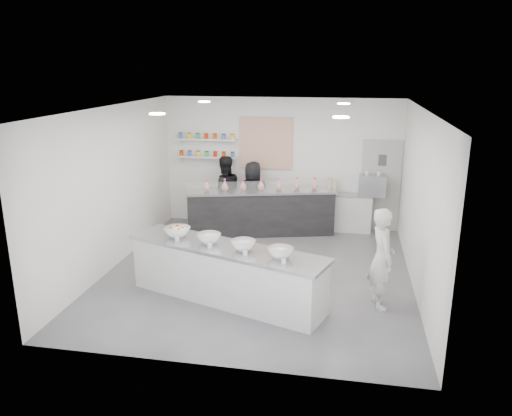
{
  "coord_description": "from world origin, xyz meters",
  "views": [
    {
      "loc": [
        1.51,
        -8.38,
        3.72
      ],
      "look_at": [
        -0.11,
        0.4,
        1.14
      ],
      "focal_mm": 35.0,
      "sensor_mm": 36.0,
      "label": 1
    }
  ],
  "objects": [
    {
      "name": "downlight_2",
      "position": [
        -1.4,
        1.6,
        2.98
      ],
      "size": [
        0.24,
        0.24,
        0.02
      ],
      "primitive_type": "cylinder",
      "color": "white",
      "rests_on": "ceiling"
    },
    {
      "name": "left_wall",
      "position": [
        -2.75,
        0.0,
        1.5
      ],
      "size": [
        0.0,
        6.0,
        6.0
      ],
      "primitive_type": "plane",
      "rotation": [
        1.57,
        0.0,
        1.57
      ],
      "color": "white",
      "rests_on": "floor"
    },
    {
      "name": "prep_bowls",
      "position": [
        -0.31,
        -1.15,
        1.0
      ],
      "size": [
        2.37,
        1.23,
        0.16
      ],
      "primitive_type": null,
      "rotation": [
        0.0,
        0.0,
        -0.33
      ],
      "color": "white",
      "rests_on": "prep_counter"
    },
    {
      "name": "jar_shelf_upper",
      "position": [
        -1.75,
        2.9,
        2.02
      ],
      "size": [
        1.45,
        0.22,
        0.04
      ],
      "primitive_type": "cube",
      "color": "silver",
      "rests_on": "back_wall"
    },
    {
      "name": "espresso_machine",
      "position": [
        2.1,
        2.78,
        1.1
      ],
      "size": [
        0.6,
        0.41,
        0.46
      ],
      "primitive_type": "cube",
      "color": "#93969E",
      "rests_on": "espresso_ledge"
    },
    {
      "name": "sneeze_guard",
      "position": [
        -0.25,
        1.92,
        1.16
      ],
      "size": [
        3.14,
        0.84,
        0.28
      ],
      "primitive_type": "cube",
      "rotation": [
        0.0,
        0.0,
        0.26
      ],
      "color": "white",
      "rests_on": "back_bar"
    },
    {
      "name": "right_wall",
      "position": [
        2.75,
        0.0,
        1.5
      ],
      "size": [
        0.0,
        6.0,
        6.0
      ],
      "primitive_type": "plane",
      "rotation": [
        1.57,
        0.0,
        -1.57
      ],
      "color": "white",
      "rests_on": "floor"
    },
    {
      "name": "pattern_panel",
      "position": [
        -0.35,
        2.98,
        1.95
      ],
      "size": [
        1.25,
        0.03,
        1.2
      ],
      "primitive_type": "cube",
      "color": "#BD5835",
      "rests_on": "back_wall"
    },
    {
      "name": "preserve_jars",
      "position": [
        -1.75,
        2.88,
        1.88
      ],
      "size": [
        1.45,
        0.1,
        0.56
      ],
      "primitive_type": null,
      "color": "#ED3C00",
      "rests_on": "jar_shelf_lower"
    },
    {
      "name": "label_cards",
      "position": [
        -0.14,
        -1.63,
        0.96
      ],
      "size": [
        2.01,
        0.04,
        0.07
      ],
      "primitive_type": null,
      "color": "white",
      "rests_on": "prep_counter"
    },
    {
      "name": "downlight_0",
      "position": [
        -1.4,
        -1.0,
        2.98
      ],
      "size": [
        0.24,
        0.24,
        0.02
      ],
      "primitive_type": "cylinder",
      "color": "white",
      "rests_on": "ceiling"
    },
    {
      "name": "back_wall",
      "position": [
        0.0,
        3.0,
        1.5
      ],
      "size": [
        5.5,
        0.0,
        5.5
      ],
      "primitive_type": "plane",
      "rotation": [
        1.57,
        0.0,
        0.0
      ],
      "color": "white",
      "rests_on": "floor"
    },
    {
      "name": "cookie_bags",
      "position": [
        -0.33,
        2.2,
        1.16
      ],
      "size": [
        2.51,
        0.8,
        0.28
      ],
      "primitive_type": null,
      "rotation": [
        0.0,
        0.0,
        0.26
      ],
      "color": "pink",
      "rests_on": "back_bar"
    },
    {
      "name": "back_bar",
      "position": [
        -0.33,
        2.2,
        0.51
      ],
      "size": [
        3.33,
        1.42,
        1.02
      ],
      "primitive_type": "cube",
      "rotation": [
        0.0,
        0.0,
        0.26
      ],
      "color": "black",
      "rests_on": "floor"
    },
    {
      "name": "staff_right",
      "position": [
        -0.58,
        2.6,
        0.79
      ],
      "size": [
        0.83,
        0.59,
        1.59
      ],
      "primitive_type": "imported",
      "rotation": [
        0.0,
        0.0,
        3.26
      ],
      "color": "black",
      "rests_on": "floor"
    },
    {
      "name": "downlight_3",
      "position": [
        1.4,
        1.6,
        2.98
      ],
      "size": [
        0.24,
        0.24,
        0.02
      ],
      "primitive_type": "cylinder",
      "color": "white",
      "rests_on": "ceiling"
    },
    {
      "name": "jar_shelf_lower",
      "position": [
        -1.75,
        2.9,
        1.6
      ],
      "size": [
        1.45,
        0.22,
        0.04
      ],
      "primitive_type": "cube",
      "color": "silver",
      "rests_on": "back_wall"
    },
    {
      "name": "cup_stacks",
      "position": [
        1.22,
        2.78,
        1.04
      ],
      "size": [
        0.24,
        0.24,
        0.35
      ],
      "primitive_type": null,
      "color": "tan",
      "rests_on": "espresso_ledge"
    },
    {
      "name": "floor",
      "position": [
        0.0,
        0.0,
        0.0
      ],
      "size": [
        6.0,
        6.0,
        0.0
      ],
      "primitive_type": "plane",
      "color": "#515156",
      "rests_on": "ground"
    },
    {
      "name": "prep_counter",
      "position": [
        -0.31,
        -1.15,
        0.46
      ],
      "size": [
        3.46,
        1.84,
        0.93
      ],
      "primitive_type": "cube",
      "rotation": [
        0.0,
        0.0,
        -0.33
      ],
      "color": "beige",
      "rests_on": "floor"
    },
    {
      "name": "back_door",
      "position": [
        2.3,
        2.97,
        1.05
      ],
      "size": [
        0.88,
        0.04,
        2.1
      ],
      "primitive_type": "cube",
      "color": "#A09F9D",
      "rests_on": "floor"
    },
    {
      "name": "woman_prep",
      "position": [
        2.13,
        -0.91,
        0.81
      ],
      "size": [
        0.52,
        0.67,
        1.62
      ],
      "primitive_type": "imported",
      "rotation": [
        0.0,
        0.0,
        1.81
      ],
      "color": "silver",
      "rests_on": "floor"
    },
    {
      "name": "ceiling",
      "position": [
        0.0,
        0.0,
        3.0
      ],
      "size": [
        6.0,
        6.0,
        0.0
      ],
      "primitive_type": "plane",
      "rotation": [
        3.14,
        0.0,
        0.0
      ],
      "color": "white",
      "rests_on": "floor"
    },
    {
      "name": "espresso_ledge",
      "position": [
        1.55,
        2.78,
        0.43
      ],
      "size": [
        1.17,
        0.37,
        0.87
      ],
      "primitive_type": "cube",
      "color": "beige",
      "rests_on": "floor"
    },
    {
      "name": "staff_left",
      "position": [
        -1.26,
        2.6,
        0.84
      ],
      "size": [
        1.01,
        0.92,
        1.69
      ],
      "primitive_type": "imported",
      "rotation": [
        0.0,
        0.0,
        3.57
      ],
      "color": "black",
      "rests_on": "floor"
    },
    {
      "name": "downlight_1",
      "position": [
        1.4,
        -1.0,
        2.98
      ],
      "size": [
        0.24,
        0.24,
        0.02
      ],
      "primitive_type": "cylinder",
      "color": "white",
      "rests_on": "ceiling"
    }
  ]
}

